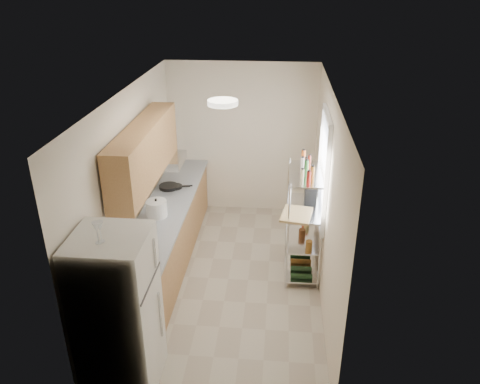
{
  "coord_description": "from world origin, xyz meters",
  "views": [
    {
      "loc": [
        0.64,
        -5.34,
        3.87
      ],
      "look_at": [
        0.14,
        0.25,
        1.23
      ],
      "focal_mm": 35.0,
      "sensor_mm": 36.0,
      "label": 1
    }
  ],
  "objects_px": {
    "refrigerator": "(118,312)",
    "frying_pan_large": "(169,187)",
    "espresso_machine": "(311,191)",
    "cutting_board": "(296,215)",
    "rice_cooker": "(157,209)"
  },
  "relations": [
    {
      "from": "refrigerator",
      "to": "rice_cooker",
      "type": "xyz_separation_m",
      "value": [
        -0.09,
        1.91,
        0.16
      ]
    },
    {
      "from": "rice_cooker",
      "to": "cutting_board",
      "type": "bearing_deg",
      "value": -1.11
    },
    {
      "from": "espresso_machine",
      "to": "frying_pan_large",
      "type": "bearing_deg",
      "value": 168.81
    },
    {
      "from": "frying_pan_large",
      "to": "refrigerator",
      "type": "bearing_deg",
      "value": -95.59
    },
    {
      "from": "frying_pan_large",
      "to": "espresso_machine",
      "type": "distance_m",
      "value": 2.16
    },
    {
      "from": "frying_pan_large",
      "to": "espresso_machine",
      "type": "relative_size",
      "value": 1.02
    },
    {
      "from": "rice_cooker",
      "to": "cutting_board",
      "type": "xyz_separation_m",
      "value": [
        1.86,
        -0.04,
        0.01
      ]
    },
    {
      "from": "cutting_board",
      "to": "espresso_machine",
      "type": "distance_m",
      "value": 0.52
    },
    {
      "from": "cutting_board",
      "to": "refrigerator",
      "type": "bearing_deg",
      "value": -133.21
    },
    {
      "from": "refrigerator",
      "to": "frying_pan_large",
      "type": "relative_size",
      "value": 5.89
    },
    {
      "from": "refrigerator",
      "to": "espresso_machine",
      "type": "bearing_deg",
      "value": 50.07
    },
    {
      "from": "rice_cooker",
      "to": "cutting_board",
      "type": "relative_size",
      "value": 0.59
    },
    {
      "from": "frying_pan_large",
      "to": "cutting_board",
      "type": "relative_size",
      "value": 0.61
    },
    {
      "from": "frying_pan_large",
      "to": "espresso_machine",
      "type": "xyz_separation_m",
      "value": [
        2.1,
        -0.46,
        0.23
      ]
    },
    {
      "from": "cutting_board",
      "to": "espresso_machine",
      "type": "height_order",
      "value": "espresso_machine"
    }
  ]
}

